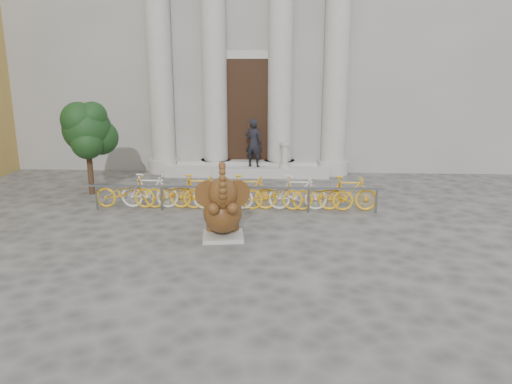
{
  "coord_description": "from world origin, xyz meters",
  "views": [
    {
      "loc": [
        1.26,
        -8.73,
        4.01
      ],
      "look_at": [
        0.68,
        2.58,
        1.1
      ],
      "focal_mm": 35.0,
      "sensor_mm": 36.0,
      "label": 1
    }
  ],
  "objects_px": {
    "bike_rack": "(235,192)",
    "pedestrian": "(254,143)",
    "elephant_statue": "(223,211)",
    "tree": "(88,130)"
  },
  "relations": [
    {
      "from": "bike_rack",
      "to": "tree",
      "type": "relative_size",
      "value": 2.82
    },
    {
      "from": "bike_rack",
      "to": "pedestrian",
      "type": "height_order",
      "value": "pedestrian"
    },
    {
      "from": "elephant_statue",
      "to": "pedestrian",
      "type": "bearing_deg",
      "value": 79.57
    },
    {
      "from": "elephant_statue",
      "to": "bike_rack",
      "type": "xyz_separation_m",
      "value": [
        0.05,
        2.52,
        -0.19
      ]
    },
    {
      "from": "elephant_statue",
      "to": "tree",
      "type": "bearing_deg",
      "value": 131.92
    },
    {
      "from": "elephant_statue",
      "to": "bike_rack",
      "type": "bearing_deg",
      "value": 81.28
    },
    {
      "from": "bike_rack",
      "to": "tree",
      "type": "distance_m",
      "value": 5.12
    },
    {
      "from": "elephant_statue",
      "to": "bike_rack",
      "type": "distance_m",
      "value": 2.52
    },
    {
      "from": "bike_rack",
      "to": "pedestrian",
      "type": "bearing_deg",
      "value": 86.12
    },
    {
      "from": "elephant_statue",
      "to": "tree",
      "type": "xyz_separation_m",
      "value": [
        -4.62,
        3.95,
        1.34
      ]
    }
  ]
}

